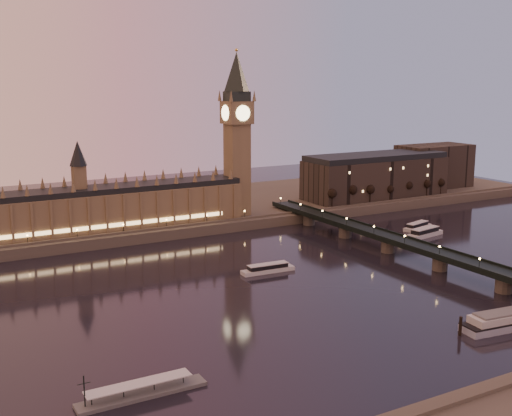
{
  "coord_description": "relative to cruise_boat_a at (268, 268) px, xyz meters",
  "views": [
    {
      "loc": [
        -133.23,
        -237.21,
        91.33
      ],
      "look_at": [
        19.47,
        35.0,
        28.59
      ],
      "focal_mm": 45.0,
      "sensor_mm": 36.0,
      "label": 1
    }
  ],
  "objects": [
    {
      "name": "bare_tree_5",
      "position": [
        187.5,
        90.03,
        13.06
      ],
      "size": [
        5.9,
        5.9,
        11.99
      ],
      "color": "black",
      "rests_on": "ground"
    },
    {
      "name": "far_embankment",
      "position": [
        12.97,
        146.03,
        1.12
      ],
      "size": [
        560.0,
        130.0,
        6.0
      ],
      "primitive_type": "cube",
      "color": "#423D35",
      "rests_on": "ground"
    },
    {
      "name": "cruise_boat_a",
      "position": [
        0.0,
        0.0,
        0.0
      ],
      "size": [
        27.01,
        7.31,
        4.28
      ],
      "rotation": [
        0.0,
        0.0,
        -0.06
      ],
      "color": "silver",
      "rests_on": "ground"
    },
    {
      "name": "bare_tree_6",
      "position": [
        204.25,
        90.03,
        13.06
      ],
      "size": [
        5.9,
        5.9,
        11.99
      ],
      "color": "black",
      "rests_on": "ground"
    },
    {
      "name": "bare_tree_0",
      "position": [
        103.76,
        90.03,
        13.06
      ],
      "size": [
        5.9,
        5.9,
        11.99
      ],
      "color": "black",
      "rests_on": "ground"
    },
    {
      "name": "bare_tree_4",
      "position": [
        170.75,
        90.03,
        13.06
      ],
      "size": [
        5.9,
        5.9,
        11.99
      ],
      "color": "black",
      "rests_on": "ground"
    },
    {
      "name": "bare_tree_1",
      "position": [
        120.5,
        90.03,
        13.06
      ],
      "size": [
        5.9,
        5.9,
        11.99
      ],
      "color": "black",
      "rests_on": "ground"
    },
    {
      "name": "moored_barge",
      "position": [
        40.34,
        -104.32,
        1.1
      ],
      "size": [
        38.36,
        13.07,
        7.08
      ],
      "rotation": [
        0.0,
        0.0,
        -0.11
      ],
      "color": "#99A6C3",
      "rests_on": "ground"
    },
    {
      "name": "westminster_bridge",
      "position": [
        74.58,
        -18.97,
        3.63
      ],
      "size": [
        13.2,
        260.0,
        15.3
      ],
      "color": "black",
      "rests_on": "ground"
    },
    {
      "name": "city_block",
      "position": [
        177.91,
        111.96,
        20.36
      ],
      "size": [
        155.0,
        45.0,
        34.0
      ],
      "color": "black",
      "rests_on": "ground"
    },
    {
      "name": "cruise_boat_c",
      "position": [
        117.52,
        16.63,
        0.45
      ],
      "size": [
        27.37,
        12.06,
        5.3
      ],
      "rotation": [
        0.0,
        0.0,
        0.19
      ],
      "color": "silver",
      "rests_on": "ground"
    },
    {
      "name": "bare_tree_3",
      "position": [
        154.0,
        90.03,
        13.06
      ],
      "size": [
        5.9,
        5.9,
        11.99
      ],
      "color": "black",
      "rests_on": "ground"
    },
    {
      "name": "cruise_boat_b",
      "position": [
        127.09,
        33.03,
        0.02
      ],
      "size": [
        24.16,
        11.94,
        4.33
      ],
      "rotation": [
        0.0,
        0.0,
        0.27
      ],
      "color": "silver",
      "rests_on": "ground"
    },
    {
      "name": "pontoon_pier",
      "position": [
        -94.64,
        -88.33,
        -0.76
      ],
      "size": [
        39.1,
        6.52,
        10.43
      ],
      "color": "#595B5E",
      "rests_on": "ground"
    },
    {
      "name": "bare_tree_2",
      "position": [
        137.25,
        90.03,
        13.06
      ],
      "size": [
        5.9,
        5.9,
        11.99
      ],
      "color": "black",
      "rests_on": "ground"
    },
    {
      "name": "ground",
      "position": [
        -17.03,
        -18.97,
        -1.88
      ],
      "size": [
        700.0,
        700.0,
        0.0
      ],
      "primitive_type": "plane",
      "color": "black",
      "rests_on": "ground"
    },
    {
      "name": "palace_of_westminster",
      "position": [
        -57.15,
        102.02,
        19.82
      ],
      "size": [
        180.0,
        26.62,
        52.0
      ],
      "color": "brown",
      "rests_on": "ground"
    },
    {
      "name": "big_ben",
      "position": [
        36.96,
        102.02,
        62.07
      ],
      "size": [
        17.68,
        17.68,
        104.0
      ],
      "color": "brown",
      "rests_on": "ground"
    }
  ]
}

